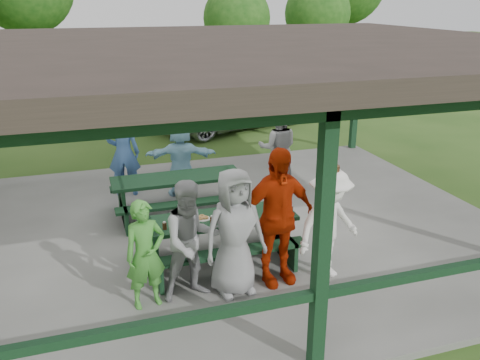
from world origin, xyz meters
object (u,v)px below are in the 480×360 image
object	(u,v)px
contestant_grey_left	(192,241)
spectator_grey	(278,148)
contestant_red	(277,217)
pickup_truck	(233,103)
contestant_white_fedora	(329,224)
picnic_table_far	(178,191)
picnic_table_near	(218,234)
farm_trailer	(129,103)
spectator_blue	(124,153)
contestant_grey_mid	(235,233)
spectator_lblue	(181,158)
contestant_green	(145,255)

from	to	relation	value
contestant_grey_left	spectator_grey	xyz separation A→B (m)	(2.70, 3.63, 0.03)
contestant_red	pickup_truck	size ratio (longest dim) A/B	0.37
contestant_grey_left	contestant_white_fedora	size ratio (longest dim) A/B	0.98
picnic_table_far	pickup_truck	bearing A→B (deg)	64.98
picnic_table_near	farm_trailer	size ratio (longest dim) A/B	0.61
contestant_grey_left	farm_trailer	xyz separation A→B (m)	(0.38, 11.12, -0.27)
picnic_table_far	spectator_grey	xyz separation A→B (m)	(2.33, 0.80, 0.40)
spectator_blue	spectator_grey	size ratio (longest dim) A/B	1.03
contestant_white_fedora	picnic_table_near	bearing A→B (deg)	130.23
contestant_white_fedora	farm_trailer	world-z (taller)	contestant_white_fedora
picnic_table_far	pickup_truck	size ratio (longest dim) A/B	0.44
contestant_grey_left	spectator_grey	distance (m)	4.53
contestant_white_fedora	pickup_truck	xyz separation A→B (m)	(1.57, 9.74, -0.18)
picnic_table_near	contestant_grey_left	bearing A→B (deg)	-125.81
contestant_grey_mid	pickup_truck	distance (m)	10.16
picnic_table_far	farm_trailer	bearing A→B (deg)	89.95
contestant_grey_left	spectator_lblue	size ratio (longest dim) A/B	1.07
picnic_table_near	farm_trailer	bearing A→B (deg)	91.24
contestant_green	contestant_grey_mid	world-z (taller)	contestant_grey_mid
picnic_table_near	contestant_red	distance (m)	1.15
picnic_table_near	spectator_grey	distance (m)	3.52
contestant_grey_left	contestant_grey_mid	distance (m)	0.59
picnic_table_far	spectator_blue	bearing A→B (deg)	121.67
contestant_red	spectator_blue	bearing A→B (deg)	105.77
spectator_lblue	spectator_grey	bearing A→B (deg)	-173.91
picnic_table_far	spectator_grey	world-z (taller)	spectator_grey
farm_trailer	contestant_grey_mid	bearing A→B (deg)	-69.17
spectator_lblue	spectator_blue	xyz separation A→B (m)	(-1.11, 0.35, 0.11)
contestant_white_fedora	farm_trailer	bearing A→B (deg)	82.14
spectator_grey	spectator_blue	bearing A→B (deg)	10.53
contestant_green	contestant_white_fedora	world-z (taller)	contestant_white_fedora
contestant_white_fedora	farm_trailer	xyz separation A→B (m)	(-1.61, 11.22, -0.27)
contestant_green	contestant_red	bearing A→B (deg)	-9.45
spectator_lblue	spectator_grey	size ratio (longest dim) A/B	0.90
pickup_truck	spectator_grey	bearing A→B (deg)	152.25
picnic_table_near	spectator_lblue	bearing A→B (deg)	89.13
contestant_grey_left	contestant_red	distance (m)	1.23
contestant_white_fedora	spectator_lblue	world-z (taller)	contestant_white_fedora
contestant_red	spectator_lblue	bearing A→B (deg)	92.33
contestant_grey_mid	farm_trailer	xyz separation A→B (m)	(-0.20, 11.18, -0.33)
pickup_truck	farm_trailer	size ratio (longest dim) A/B	1.40
spectator_blue	spectator_grey	world-z (taller)	spectator_blue
picnic_table_near	pickup_truck	distance (m)	9.30
contestant_grey_mid	spectator_lblue	size ratio (longest dim) A/B	1.15
contestant_grey_mid	picnic_table_near	bearing A→B (deg)	81.93
spectator_blue	picnic_table_near	bearing A→B (deg)	120.16
contestant_grey_left	farm_trailer	bearing A→B (deg)	81.63
spectator_blue	pickup_truck	xyz separation A→B (m)	(4.01, 5.47, -0.24)
picnic_table_far	contestant_red	size ratio (longest dim) A/B	1.20
contestant_green	spectator_blue	world-z (taller)	spectator_blue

